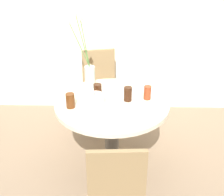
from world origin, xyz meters
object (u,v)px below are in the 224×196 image
drink_glass_0 (70,101)px  flower_vase (88,67)px  drink_glass_1 (128,94)px  chair_near_front (116,188)px  birthday_cake (94,100)px  side_plate (129,117)px  drink_glass_2 (98,90)px  chair_far_back (100,85)px  drink_glass_3 (147,93)px

drink_glass_0 → flower_vase: bearing=75.1°
drink_glass_1 → chair_near_front: bearing=-96.1°
chair_near_front → drink_glass_1: 0.93m
birthday_cake → side_plate: 0.37m
chair_near_front → drink_glass_2: chair_near_front is taller
drink_glass_0 → drink_glass_2: size_ratio=1.13×
birthday_cake → drink_glass_1: size_ratio=1.45×
side_plate → chair_far_back: bearing=105.9°
drink_glass_2 → drink_glass_0: bearing=-133.7°
side_plate → drink_glass_2: (-0.29, 0.40, 0.05)m
chair_near_front → drink_glass_3: chair_near_front is taller
drink_glass_2 → flower_vase: bearing=118.0°
birthday_cake → flower_vase: size_ratio=0.26×
flower_vase → drink_glass_3: flower_vase is taller
birthday_cake → flower_vase: bearing=102.9°
drink_glass_1 → drink_glass_3: size_ratio=1.04×
side_plate → drink_glass_0: 0.54m
birthday_cake → drink_glass_1: birthday_cake is taller
drink_glass_0 → drink_glass_1: bearing=15.6°
birthday_cake → side_plate: size_ratio=0.95×
flower_vase → drink_glass_1: (0.38, -0.29, -0.13)m
drink_glass_0 → drink_glass_3: 0.70m
drink_glass_2 → drink_glass_3: drink_glass_3 is taller
drink_glass_1 → drink_glass_2: size_ratio=1.15×
chair_far_back → side_plate: 1.16m
chair_near_front → drink_glass_1: chair_near_front is taller
flower_vase → birthday_cake: bearing=-77.1°
side_plate → drink_glass_1: bearing=91.7°
chair_near_front → drink_glass_1: (0.09, 0.88, 0.29)m
birthday_cake → drink_glass_3: (0.47, 0.13, 0.02)m
birthday_cake → drink_glass_0: 0.21m
chair_far_back → flower_vase: flower_vase is taller
chair_far_back → side_plate: chair_far_back is taller
chair_near_front → birthday_cake: bearing=-78.8°
chair_near_front → drink_glass_0: chair_near_front is taller
birthday_cake → drink_glass_1: 0.31m
flower_vase → drink_glass_2: bearing=-62.0°
chair_far_back → drink_glass_3: 0.94m
birthday_cake → flower_vase: (-0.09, 0.39, 0.15)m
chair_near_front → birthday_cake: chair_near_front is taller
chair_far_back → birthday_cake: bearing=-100.5°
flower_vase → drink_glass_3: 0.63m
chair_far_back → flower_vase: size_ratio=1.22×
chair_near_front → birthday_cake: (-0.20, 0.78, 0.27)m
chair_far_back → drink_glass_0: (-0.20, -0.94, 0.29)m
chair_near_front → drink_glass_0: 0.89m
drink_glass_1 → drink_glass_3: 0.18m
chair_near_front → drink_glass_3: 0.99m
drink_glass_1 → drink_glass_2: bearing=161.6°
drink_glass_1 → drink_glass_2: 0.29m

